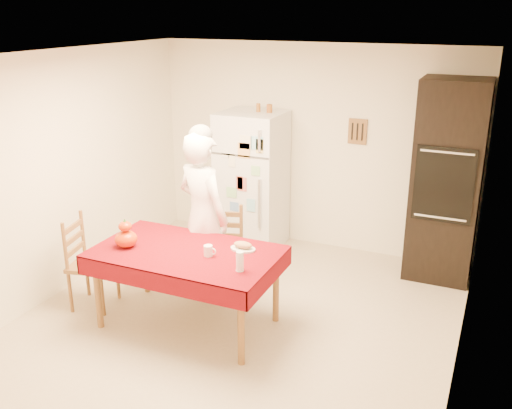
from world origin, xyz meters
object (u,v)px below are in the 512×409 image
Objects in this scene: pumpkin_lower at (126,239)px; coffee_mug at (208,251)px; chair_left at (86,259)px; wine_glass at (240,261)px; bread_plate at (243,249)px; oven_cabinet at (447,182)px; seated_woman at (203,216)px; chair_far at (223,247)px; dining_table at (186,258)px; refrigerator at (252,181)px.

coffee_mug is at bearing 9.05° from pumpkin_lower.
chair_left is 9.50× the size of coffee_mug.
wine_glass reaches higher than bread_plate.
wine_glass reaches higher than coffee_mug.
oven_cabinet is at bearing 49.24° from coffee_mug.
chair_far is at bearing -115.84° from seated_woman.
chair_far is at bearing 107.67° from coffee_mug.
oven_cabinet is 12.50× the size of wine_glass.
dining_table is 0.27m from coffee_mug.
oven_cabinet reaches higher than chair_far.
coffee_mug is at bearing -89.38° from chair_far.
refrigerator is at bearing -178.82° from oven_cabinet.
pumpkin_lower is at bearing -159.98° from bread_plate.
seated_woman reaches higher than coffee_mug.
wine_glass reaches higher than pumpkin_lower.
refrigerator is 1.79× the size of chair_far.
wine_glass is (0.88, -2.20, -0.00)m from refrigerator.
pumpkin_lower is at bearing -165.60° from dining_table.
chair_left is 0.65m from pumpkin_lower.
wine_glass is (0.39, -0.16, 0.04)m from coffee_mug.
seated_woman is at bearing 149.94° from bread_plate.
bread_plate is at bearing -63.81° from chair_far.
chair_left is at bearing -168.89° from bread_plate.
dining_table is 0.68m from wine_glass.
chair_left is 1.24m from seated_woman.
seated_woman is at bearing -145.69° from oven_cabinet.
refrigerator is at bearing -66.58° from seated_woman.
chair_left is 1.64m from bread_plate.
refrigerator is at bearing 83.78° from chair_far.
chair_left is 5.40× the size of wine_glass.
refrigerator is at bearing 111.75° from wine_glass.
wine_glass is at bearing -15.70° from dining_table.
seated_woman is at bearing 60.07° from pumpkin_lower.
refrigerator reaches higher than bread_plate.
coffee_mug reaches higher than dining_table.
pumpkin_lower reaches higher than coffee_mug.
pumpkin_lower reaches higher than dining_table.
bread_plate is (1.03, 0.37, -0.07)m from pumpkin_lower.
coffee_mug is at bearing 157.54° from wine_glass.
oven_cabinet reaches higher than seated_woman.
dining_table is 17.00× the size of coffee_mug.
oven_cabinet is 9.17× the size of bread_plate.
chair_left is at bearing -161.33° from chair_far.
pumpkin_lower reaches higher than bread_plate.
refrigerator reaches higher than wine_glass.
pumpkin_lower is 1.19m from wine_glass.
oven_cabinet reaches higher than chair_left.
bread_plate is (1.59, 0.31, 0.26)m from chair_left.
oven_cabinet is at bearing 16.38° from chair_far.
chair_left is at bearing -112.57° from refrigerator.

